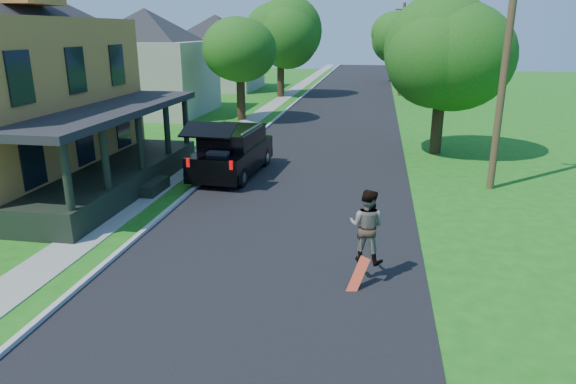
% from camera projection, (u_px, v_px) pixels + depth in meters
% --- Properties ---
extents(ground, '(140.00, 140.00, 0.00)m').
position_uv_depth(ground, '(261.00, 277.00, 12.54)').
color(ground, '#1C6113').
rests_on(ground, ground).
extents(street, '(8.00, 120.00, 0.02)m').
position_uv_depth(street, '(333.00, 129.00, 31.32)').
color(street, black).
rests_on(street, ground).
extents(curb, '(0.15, 120.00, 0.12)m').
position_uv_depth(curb, '(268.00, 127.00, 31.98)').
color(curb, '#ADACA7').
rests_on(curb, ground).
extents(sidewalk, '(1.30, 120.00, 0.03)m').
position_uv_depth(sidewalk, '(244.00, 126.00, 32.23)').
color(sidewalk, gray).
rests_on(sidewalk, ground).
extents(front_walk, '(6.50, 1.20, 0.03)m').
position_uv_depth(front_walk, '(54.00, 187.00, 19.72)').
color(front_walk, gray).
rests_on(front_walk, ground).
extents(neighbor_house_mid, '(12.78, 12.78, 8.30)m').
position_uv_depth(neighbor_house_mid, '(148.00, 53.00, 36.01)').
color(neighbor_house_mid, '#B6B4A1').
rests_on(neighbor_house_mid, ground).
extents(neighbor_house_far, '(12.78, 12.78, 8.30)m').
position_uv_depth(neighbor_house_far, '(216.00, 46.00, 51.04)').
color(neighbor_house_far, '#B6B4A1').
rests_on(neighbor_house_far, ground).
extents(black_suv, '(2.41, 5.58, 2.55)m').
position_uv_depth(black_suv, '(232.00, 152.00, 21.12)').
color(black_suv, black).
rests_on(black_suv, ground).
extents(skateboarder, '(1.02, 0.89, 1.79)m').
position_uv_depth(skateboarder, '(367.00, 226.00, 12.02)').
color(skateboarder, black).
rests_on(skateboarder, ground).
extents(skateboard, '(0.53, 0.50, 0.83)m').
position_uv_depth(skateboard, '(358.00, 277.00, 11.91)').
color(skateboard, red).
rests_on(skateboard, ground).
extents(tree_left_mid, '(5.77, 5.95, 7.53)m').
position_uv_depth(tree_left_mid, '(239.00, 43.00, 32.96)').
color(tree_left_mid, black).
rests_on(tree_left_mid, ground).
extents(tree_left_far, '(6.55, 6.41, 9.44)m').
position_uv_depth(tree_left_far, '(280.00, 28.00, 44.44)').
color(tree_left_far, black).
rests_on(tree_left_far, ground).
extents(tree_right_near, '(6.73, 6.91, 8.27)m').
position_uv_depth(tree_right_near, '(444.00, 39.00, 23.55)').
color(tree_right_near, black).
rests_on(tree_right_near, ground).
extents(tree_right_mid, '(5.00, 4.86, 7.81)m').
position_uv_depth(tree_right_mid, '(443.00, 38.00, 41.68)').
color(tree_right_mid, black).
rests_on(tree_right_mid, ground).
extents(tree_right_far, '(6.42, 6.04, 8.39)m').
position_uv_depth(tree_right_far, '(402.00, 32.00, 56.60)').
color(tree_right_far, black).
rests_on(tree_right_far, ground).
extents(utility_pole_near, '(1.65, 0.29, 9.91)m').
position_uv_depth(utility_pole_near, '(507.00, 50.00, 18.03)').
color(utility_pole_near, '#44341F').
rests_on(utility_pole_near, ground).
extents(utility_pole_far, '(1.55, 0.42, 8.04)m').
position_uv_depth(utility_pole_far, '(402.00, 49.00, 45.75)').
color(utility_pole_far, '#44341F').
rests_on(utility_pole_far, ground).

